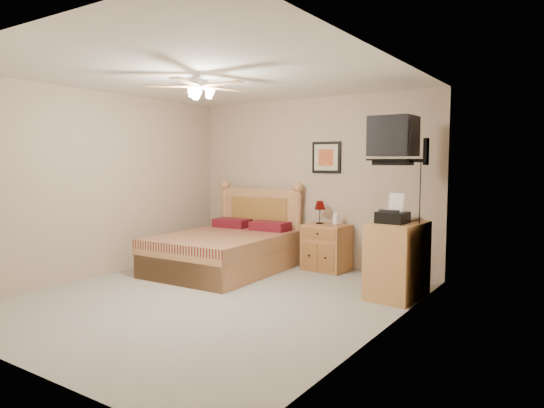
{
  "coord_description": "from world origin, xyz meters",
  "views": [
    {
      "loc": [
        3.58,
        -4.13,
        1.56
      ],
      "look_at": [
        0.2,
        0.9,
        1.03
      ],
      "focal_mm": 32.0,
      "sensor_mm": 36.0,
      "label": 1
    }
  ],
  "objects": [
    {
      "name": "magazine_lower",
      "position": [
        1.67,
        1.5,
        0.88
      ],
      "size": [
        0.29,
        0.33,
        0.03
      ],
      "primitive_type": "imported",
      "rotation": [
        0.0,
        0.0,
        -0.34
      ],
      "color": "beige",
      "rests_on": "dresser"
    },
    {
      "name": "fax_machine",
      "position": [
        1.7,
        1.1,
        1.04
      ],
      "size": [
        0.33,
        0.35,
        0.33
      ],
      "primitive_type": null,
      "rotation": [
        0.0,
        0.0,
        -0.05
      ],
      "color": "black",
      "rests_on": "dresser"
    },
    {
      "name": "ceiling_fan",
      "position": [
        0.0,
        -0.2,
        2.36
      ],
      "size": [
        1.14,
        1.14,
        0.28
      ],
      "primitive_type": null,
      "color": "silver",
      "rests_on": "ceiling"
    },
    {
      "name": "magazine_upper",
      "position": [
        1.71,
        1.51,
        0.91
      ],
      "size": [
        0.24,
        0.28,
        0.02
      ],
      "primitive_type": "imported",
      "rotation": [
        0.0,
        0.0,
        0.25
      ],
      "color": "tan",
      "rests_on": "magazine_lower"
    },
    {
      "name": "ceiling",
      "position": [
        0.0,
        0.0,
        2.5
      ],
      "size": [
        4.0,
        4.5,
        0.04
      ],
      "primitive_type": "cube",
      "color": "white",
      "rests_on": "ground"
    },
    {
      "name": "wall_front",
      "position": [
        0.0,
        -2.25,
        1.25
      ],
      "size": [
        4.0,
        0.04,
        2.5
      ],
      "primitive_type": "cube",
      "color": "tan",
      "rests_on": "ground"
    },
    {
      "name": "lotion_bottle",
      "position": [
        0.52,
        2.04,
        0.77
      ],
      "size": [
        0.09,
        0.09,
        0.22
      ],
      "primitive_type": "imported",
      "rotation": [
        0.0,
        0.0,
        -0.09
      ],
      "color": "white",
      "rests_on": "nightstand"
    },
    {
      "name": "wall_left",
      "position": [
        -2.0,
        0.0,
        1.25
      ],
      "size": [
        0.04,
        4.5,
        2.5
      ],
      "primitive_type": "cube",
      "color": "tan",
      "rests_on": "ground"
    },
    {
      "name": "table_lamp",
      "position": [
        0.27,
        2.05,
        0.83
      ],
      "size": [
        0.18,
        0.18,
        0.33
      ],
      "primitive_type": null,
      "rotation": [
        0.0,
        0.0,
        0.0
      ],
      "color": "#4F0604",
      "rests_on": "nightstand"
    },
    {
      "name": "wall_right",
      "position": [
        2.0,
        0.0,
        1.25
      ],
      "size": [
        0.04,
        4.5,
        2.5
      ],
      "primitive_type": "cube",
      "color": "tan",
      "rests_on": "ground"
    },
    {
      "name": "dresser",
      "position": [
        1.73,
        1.19,
        0.43
      ],
      "size": [
        0.56,
        0.77,
        0.87
      ],
      "primitive_type": "cube",
      "rotation": [
        0.0,
        0.0,
        -0.07
      ],
      "color": "#C37C44",
      "rests_on": "ground"
    },
    {
      "name": "framed_picture",
      "position": [
        0.27,
        2.23,
        1.62
      ],
      "size": [
        0.46,
        0.04,
        0.46
      ],
      "primitive_type": "cube",
      "color": "black",
      "rests_on": "wall_back"
    },
    {
      "name": "floor",
      "position": [
        0.0,
        0.0,
        0.0
      ],
      "size": [
        4.5,
        4.5,
        0.0
      ],
      "primitive_type": "plane",
      "color": "gray",
      "rests_on": "ground"
    },
    {
      "name": "wall_back",
      "position": [
        0.0,
        2.25,
        1.25
      ],
      "size": [
        4.0,
        0.04,
        2.5
      ],
      "primitive_type": "cube",
      "color": "tan",
      "rests_on": "ground"
    },
    {
      "name": "wall_tv",
      "position": [
        1.75,
        1.34,
        1.81
      ],
      "size": [
        0.56,
        0.46,
        0.58
      ],
      "primitive_type": null,
      "color": "black",
      "rests_on": "wall_right"
    },
    {
      "name": "bed",
      "position": [
        -0.8,
        1.12,
        0.63
      ],
      "size": [
        1.55,
        2.0,
        1.26
      ],
      "primitive_type": null,
      "rotation": [
        0.0,
        0.0,
        0.04
      ],
      "color": "#A97440",
      "rests_on": "ground"
    },
    {
      "name": "nightstand",
      "position": [
        0.4,
        2.0,
        0.33
      ],
      "size": [
        0.64,
        0.5,
        0.66
      ],
      "primitive_type": "cube",
      "rotation": [
        0.0,
        0.0,
        -0.07
      ],
      "color": "#9E6136",
      "rests_on": "ground"
    }
  ]
}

